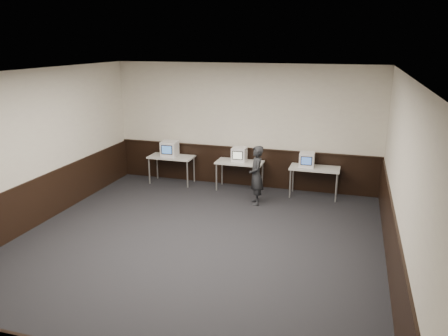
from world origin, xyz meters
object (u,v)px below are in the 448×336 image
Objects in this scene: person at (256,175)px; desk_center at (240,164)px; emac_center at (239,154)px; desk_right at (315,170)px; emac_left at (170,149)px; desk_left at (171,159)px; emac_right at (307,160)px.

desk_center is at bearing -164.66° from person.
emac_center is (-0.02, 0.04, 0.25)m from desk_center.
desk_right is 1.56m from person.
person is (-1.26, -0.92, 0.03)m from desk_right.
desk_center is 1.96m from emac_left.
emac_left is at bearing -176.89° from desk_left.
person reaches higher than emac_left.
emac_right is (-0.20, 0.01, 0.25)m from desk_right.
emac_left reaches higher than desk_right.
person is (2.58, -0.92, -0.25)m from emac_left.
emac_right is (1.70, 0.01, 0.25)m from desk_center.
person is at bearing -143.90° from desk_right.
desk_center and desk_right have the same top height.
desk_center is (1.90, 0.00, 0.00)m from desk_left.
emac_right is (3.64, 0.01, -0.02)m from emac_left.
desk_center is 1.90m from desk_right.
person reaches higher than desk_right.
desk_left and desk_center have the same top height.
desk_left is 0.85× the size of person.
emac_center reaches higher than desk_left.
emac_center is at bearing -1.65° from emac_left.
desk_left is 0.28m from emac_left.
emac_center is 1.72m from emac_right.
emac_right is at bearing -2.44° from emac_center.
desk_left is 3.61m from emac_right.
emac_center is 1.19m from person.
emac_right is at bearing 0.12° from desk_left.
emac_right is at bearing 111.59° from person.
emac_right reaches higher than desk_left.
desk_left is at bearing 178.11° from emac_right.
desk_left is 2.99× the size of emac_right.
person reaches higher than desk_left.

